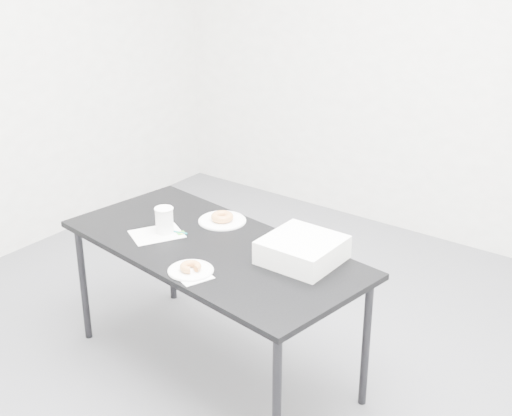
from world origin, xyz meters
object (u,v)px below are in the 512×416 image
Objects in this scene: table at (213,256)px; donut_far at (222,217)px; pen at (177,232)px; plate_near at (191,270)px; donut_near at (191,267)px; bakery_box at (302,250)px; scorecard at (157,234)px; plate_far at (222,221)px; coffee_cup at (164,220)px.

donut_far is at bearing 127.73° from table.
pen reaches higher than plate_near.
bakery_box is at bearing 48.71° from donut_near.
plate_near is at bearing -53.74° from pen.
bakery_box is (0.34, 0.39, 0.03)m from donut_near.
scorecard is 0.36m from donut_far.
donut_far is at bearing 0.00° from plate_far.
coffee_cup reaches higher than plate_far.
scorecard is (-0.31, -0.07, 0.05)m from table.
plate_far is (0.09, 0.25, -0.00)m from pen.
donut_near is (0.00, 0.00, 0.02)m from plate_near.
plate_near is 0.45m from coffee_cup.
bakery_box reaches higher than table.
bakery_box reaches higher than scorecard.
table is 4.95× the size of bakery_box.
pen is 0.86× the size of coffee_cup.
donut_far is at bearing 168.18° from bakery_box.
donut_near is 0.52m from bakery_box.
coffee_cup is at bearing 148.25° from plate_near.
plate_far is at bearing 62.08° from coffee_cup.
pen is 0.26m from plate_far.
coffee_cup is at bearing -167.79° from bakery_box.
plate_near is 1.77× the size of donut_far.
scorecard is at bearing -117.42° from plate_far.
coffee_cup reaches higher than pen.
scorecard is 2.15× the size of pen.
plate_far is 1.86× the size of coffee_cup.
table is 7.91× the size of plate_near.
table is 0.30m from donut_far.
table is 14.02× the size of donut_far.
bakery_box is at bearing -4.28° from pen.
donut_near reaches higher than pen.
bakery_box is (0.34, 0.39, 0.05)m from plate_near.
plate_far is 0.75× the size of bakery_box.
coffee_cup reaches higher than bakery_box.
table is 6.58× the size of plate_far.
plate_far is (-0.14, 0.25, 0.06)m from table.
donut_far is 0.31m from coffee_cup.
scorecard is at bearing -165.10° from bakery_box.
donut_near is 0.73× the size of coffee_cup.
plate_near reaches higher than scorecard.
plate_near is at bearing -131.08° from bakery_box.
plate_far is at bearing 114.59° from donut_near.
scorecard is 0.75× the size of bakery_box.
pen is 0.26m from donut_far.
bakery_box reaches higher than donut_far.
pen is at bearing -173.33° from table.
plate_near is 1.54× the size of coffee_cup.
donut_far is (-0.23, 0.51, 0.02)m from plate_near.
bakery_box is (0.72, 0.15, -0.01)m from coffee_cup.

